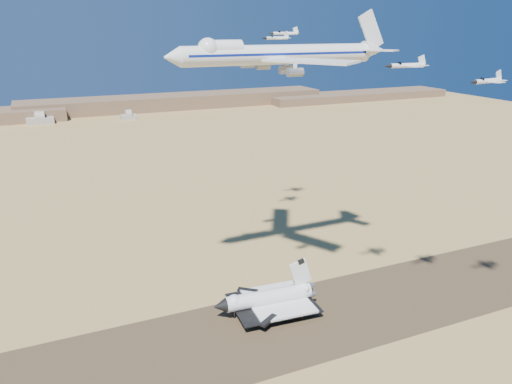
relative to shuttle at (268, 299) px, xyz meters
name	(u,v)px	position (x,y,z in m)	size (l,w,h in m)	color
ground	(251,335)	(-12.20, -11.79, -5.64)	(1200.00, 1200.00, 0.00)	tan
runway	(251,334)	(-12.20, -11.79, -5.61)	(600.00, 50.00, 0.06)	#4E3A27
ridgeline	(141,106)	(53.12, 515.52, 1.99)	(960.00, 90.00, 18.00)	brown
hangars	(37,121)	(-76.19, 466.65, -0.81)	(200.50, 29.50, 30.00)	#A8A395
shuttle	(268,299)	(0.00, 0.00, 0.00)	(42.66, 27.83, 20.98)	silver
carrier_747	(273,55)	(7.89, 13.51, 92.67)	(89.98, 69.89, 22.46)	white
crew_a	(286,316)	(4.55, -7.28, -4.73)	(0.62, 0.41, 1.71)	#D9570C
crew_b	(302,317)	(9.98, -10.44, -4.72)	(0.84, 0.48, 1.72)	#D9570C
crew_c	(288,317)	(4.97, -8.37, -4.76)	(0.96, 0.49, 1.64)	#D9570C
chase_jet_a	(407,65)	(34.98, -27.67, 90.77)	(15.81, 8.46, 3.93)	white
chase_jet_b	(487,81)	(53.74, -42.94, 86.59)	(15.61, 8.71, 3.91)	white
chase_jet_e	(276,38)	(30.56, 57.73, 97.48)	(15.29, 8.59, 3.84)	white
chase_jet_f	(285,33)	(42.55, 73.15, 99.28)	(15.81, 8.75, 3.95)	white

